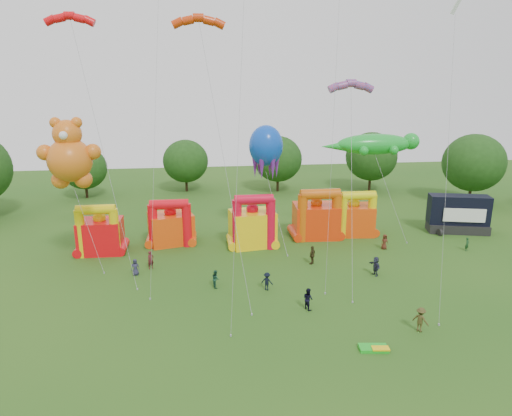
{
  "coord_description": "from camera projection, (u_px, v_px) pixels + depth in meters",
  "views": [
    {
      "loc": [
        -6.0,
        -22.82,
        18.11
      ],
      "look_at": [
        -0.71,
        18.0,
        6.9
      ],
      "focal_mm": 32.0,
      "sensor_mm": 36.0,
      "label": 1
    }
  ],
  "objects": [
    {
      "name": "ground",
      "position": [
        306.0,
        396.0,
        27.34
      ],
      "size": [
        160.0,
        160.0,
        0.0
      ],
      "primitive_type": "plane",
      "color": "#1F4E16",
      "rests_on": "ground"
    },
    {
      "name": "tree_ring",
      "position": [
        287.0,
        298.0,
        26.13
      ],
      "size": [
        119.99,
        122.06,
        12.07
      ],
      "color": "#352314",
      "rests_on": "ground"
    },
    {
      "name": "bouncy_castle_0",
      "position": [
        100.0,
        234.0,
        50.11
      ],
      "size": [
        4.63,
        3.74,
        5.79
      ],
      "color": "red",
      "rests_on": "ground"
    },
    {
      "name": "bouncy_castle_1",
      "position": [
        171.0,
        226.0,
        53.08
      ],
      "size": [
        5.66,
        4.96,
        5.61
      ],
      "color": "#ED470C",
      "rests_on": "ground"
    },
    {
      "name": "bouncy_castle_2",
      "position": [
        253.0,
        226.0,
        52.23
      ],
      "size": [
        5.39,
        4.58,
        6.37
      ],
      "color": "yellow",
      "rests_on": "ground"
    },
    {
      "name": "bouncy_castle_3",
      "position": [
        317.0,
        218.0,
        55.27
      ],
      "size": [
        5.53,
        4.54,
        6.31
      ],
      "color": "red",
      "rests_on": "ground"
    },
    {
      "name": "bouncy_castle_4",
      "position": [
        354.0,
        217.0,
        56.29
      ],
      "size": [
        5.06,
        4.23,
        5.78
      ],
      "color": "#E9440C",
      "rests_on": "ground"
    },
    {
      "name": "stage_trailer",
      "position": [
        458.0,
        214.0,
        57.3
      ],
      "size": [
        7.66,
        4.46,
        4.76
      ],
      "color": "black",
      "rests_on": "ground"
    },
    {
      "name": "teddy_bear_kite",
      "position": [
        73.0,
        170.0,
        42.92
      ],
      "size": [
        5.81,
        4.12,
        15.31
      ],
      "color": "orange",
      "rests_on": "ground"
    },
    {
      "name": "gecko_kite",
      "position": [
        384.0,
        178.0,
        54.55
      ],
      "size": [
        12.23,
        6.76,
        12.51
      ],
      "color": "green",
      "rests_on": "ground"
    },
    {
      "name": "octopus_kite",
      "position": [
        271.0,
        179.0,
        53.37
      ],
      "size": [
        4.07,
        10.21,
        13.56
      ],
      "color": "#0C42BE",
      "rests_on": "ground"
    },
    {
      "name": "parafoil_kites",
      "position": [
        186.0,
        163.0,
        38.77
      ],
      "size": [
        28.22,
        11.15,
        24.77
      ],
      "color": "red",
      "rests_on": "ground"
    },
    {
      "name": "diamond_kites",
      "position": [
        289.0,
        119.0,
        36.7
      ],
      "size": [
        25.27,
        13.98,
        38.91
      ],
      "color": "red",
      "rests_on": "ground"
    },
    {
      "name": "folded_kite_bundle",
      "position": [
        374.0,
        348.0,
        32.1
      ],
      "size": [
        2.11,
        1.3,
        0.31
      ],
      "color": "green",
      "rests_on": "ground"
    },
    {
      "name": "spectator_0",
      "position": [
        135.0,
        267.0,
        44.51
      ],
      "size": [
        0.82,
        0.54,
        1.67
      ],
      "primitive_type": "imported",
      "rotation": [
        0.0,
        0.0,
        -0.01
      ],
      "color": "#2A2844",
      "rests_on": "ground"
    },
    {
      "name": "spectator_1",
      "position": [
        151.0,
        260.0,
        46.05
      ],
      "size": [
        0.81,
        0.75,
        1.86
      ],
      "primitive_type": "imported",
      "rotation": [
        0.0,
        0.0,
        0.59
      ],
      "color": "#4F161C",
      "rests_on": "ground"
    },
    {
      "name": "spectator_2",
      "position": [
        216.0,
        279.0,
        41.85
      ],
      "size": [
        0.77,
        0.91,
        1.68
      ],
      "primitive_type": "imported",
      "rotation": [
        0.0,
        0.0,
        1.74
      ],
      "color": "#1A4230",
      "rests_on": "ground"
    },
    {
      "name": "spectator_3",
      "position": [
        267.0,
        281.0,
        41.27
      ],
      "size": [
        1.27,
        1.07,
        1.7
      ],
      "primitive_type": "imported",
      "rotation": [
        0.0,
        0.0,
        2.66
      ],
      "color": "black",
      "rests_on": "ground"
    },
    {
      "name": "spectator_4",
      "position": [
        312.0,
        255.0,
        47.25
      ],
      "size": [
        1.12,
        1.2,
        1.98
      ],
      "primitive_type": "imported",
      "rotation": [
        0.0,
        0.0,
        4.01
      ],
      "color": "#372D16",
      "rests_on": "ground"
    },
    {
      "name": "spectator_5",
      "position": [
        376.0,
        266.0,
        44.45
      ],
      "size": [
        0.83,
        1.84,
        1.91
      ],
      "primitive_type": "imported",
      "rotation": [
        0.0,
        0.0,
        4.87
      ],
      "color": "#272941",
      "rests_on": "ground"
    },
    {
      "name": "spectator_6",
      "position": [
        385.0,
        242.0,
        51.57
      ],
      "size": [
        0.9,
        0.64,
        1.73
      ],
      "primitive_type": "imported",
      "rotation": [
        0.0,
        0.0,
        6.39
      ],
      "color": "#4C2215",
      "rests_on": "ground"
    },
    {
      "name": "spectator_7",
      "position": [
        467.0,
        244.0,
        51.11
      ],
      "size": [
        0.66,
        0.6,
        1.52
      ],
      "primitive_type": "imported",
      "rotation": [
        0.0,
        0.0,
        0.55
      ],
      "color": "#193E1D",
      "rests_on": "ground"
    },
    {
      "name": "spectator_8",
      "position": [
        308.0,
        299.0,
        37.74
      ],
      "size": [
        1.04,
        1.13,
        1.87
      ],
      "primitive_type": "imported",
      "rotation": [
        0.0,
        0.0,
        2.03
      ],
      "color": "black",
      "rests_on": "ground"
    },
    {
      "name": "spectator_9",
      "position": [
        421.0,
        320.0,
        34.32
      ],
      "size": [
        1.35,
        1.43,
        1.95
      ],
      "primitive_type": "imported",
      "rotation": [
        0.0,
        0.0,
        2.25
      ],
      "color": "#413A1A",
      "rests_on": "ground"
    }
  ]
}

